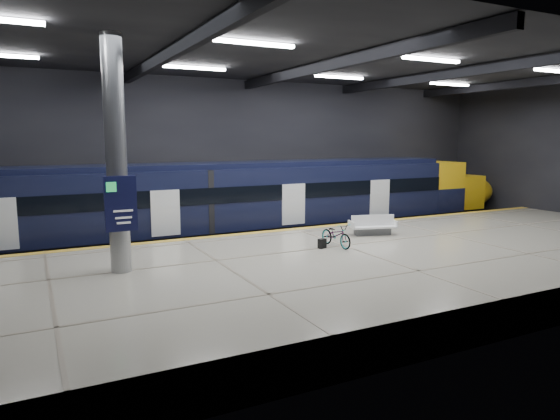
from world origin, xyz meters
TOP-DOWN VIEW (x-y plane):
  - ground at (0.00, 0.00)m, footprint 30.00×30.00m
  - room_shell at (-0.00, 0.00)m, footprint 30.10×16.10m
  - platform at (0.00, -2.50)m, footprint 30.00×11.00m
  - safety_strip at (0.00, 2.75)m, footprint 30.00×0.40m
  - rails at (0.00, 5.50)m, footprint 30.00×1.52m
  - train at (-0.57, 5.50)m, footprint 29.40×2.84m
  - bench at (2.22, 0.16)m, footprint 2.03×1.27m
  - bicycle at (-0.36, -1.04)m, footprint 0.72×1.72m
  - pannier_bag at (-0.96, -1.04)m, footprint 0.34×0.26m
  - info_column at (-8.00, -1.03)m, footprint 0.90×0.78m

SIDE VIEW (x-z plane):
  - ground at x=0.00m, z-range 0.00..0.00m
  - rails at x=0.00m, z-range 0.00..0.16m
  - platform at x=0.00m, z-range 0.00..1.10m
  - safety_strip at x=0.00m, z-range 1.10..1.11m
  - pannier_bag at x=-0.96m, z-range 1.10..1.45m
  - bench at x=2.22m, z-range 0.98..1.81m
  - bicycle at x=-0.36m, z-range 1.10..1.98m
  - train at x=-0.57m, z-range 0.16..3.95m
  - info_column at x=-8.00m, z-range 1.01..7.91m
  - room_shell at x=0.00m, z-range 1.69..9.74m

